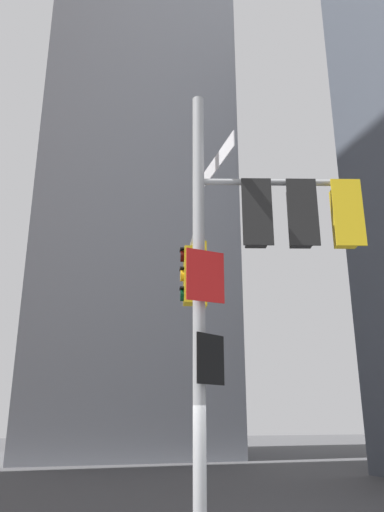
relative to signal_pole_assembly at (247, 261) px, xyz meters
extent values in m
cube|color=#9399A3|center=(2.36, 27.49, 16.83)|extent=(13.04, 13.04, 43.11)
cylinder|color=#9EA0A3|center=(-0.78, 0.08, -0.90)|extent=(0.19, 0.19, 7.64)
cylinder|color=#9EA0A3|center=(0.49, -0.28, 1.32)|extent=(2.56, 0.84, 0.11)
cylinder|color=#9EA0A3|center=(-0.60, 0.93, 0.55)|extent=(0.46, 1.72, 0.11)
cube|color=black|center=(0.05, -0.36, 0.72)|extent=(0.47, 0.16, 1.14)
cube|color=black|center=(0.11, -0.17, 0.72)|extent=(0.42, 0.42, 1.00)
cylinder|color=#360605|center=(0.16, 0.02, 1.07)|extent=(0.21, 0.11, 0.20)
cube|color=black|center=(0.16, 0.02, 1.19)|extent=(0.23, 0.13, 0.02)
cylinder|color=#3C2C06|center=(0.16, 0.02, 0.72)|extent=(0.21, 0.11, 0.20)
cube|color=black|center=(0.16, 0.02, 0.84)|extent=(0.23, 0.13, 0.02)
cylinder|color=#19C672|center=(0.16, 0.02, 0.37)|extent=(0.21, 0.11, 0.20)
cube|color=black|center=(0.16, 0.02, 0.49)|extent=(0.23, 0.13, 0.02)
cube|color=black|center=(0.75, -0.56, 0.72)|extent=(0.47, 0.16, 1.14)
cube|color=black|center=(0.80, -0.38, 0.72)|extent=(0.42, 0.42, 1.00)
cylinder|color=red|center=(0.86, -0.18, 1.07)|extent=(0.21, 0.11, 0.20)
cube|color=black|center=(0.86, -0.18, 1.19)|extent=(0.23, 0.13, 0.02)
cylinder|color=#3C2C06|center=(0.86, -0.18, 0.72)|extent=(0.21, 0.11, 0.20)
cube|color=black|center=(0.86, -0.18, 0.84)|extent=(0.23, 0.13, 0.02)
cylinder|color=#06311C|center=(0.86, -0.18, 0.37)|extent=(0.21, 0.11, 0.20)
cube|color=black|center=(0.86, -0.18, 0.49)|extent=(0.23, 0.13, 0.02)
cube|color=gold|center=(1.45, -0.76, 0.72)|extent=(0.47, 0.16, 1.14)
cube|color=gold|center=(1.50, -0.58, 0.72)|extent=(0.42, 0.42, 1.00)
cylinder|color=red|center=(1.56, -0.39, 1.07)|extent=(0.21, 0.11, 0.20)
cube|color=black|center=(1.56, -0.38, 1.19)|extent=(0.23, 0.13, 0.02)
cylinder|color=#3C2C06|center=(1.56, -0.39, 0.72)|extent=(0.21, 0.11, 0.20)
cube|color=black|center=(1.56, -0.38, 0.84)|extent=(0.23, 0.13, 0.02)
cylinder|color=#06311C|center=(1.56, -0.39, 0.37)|extent=(0.21, 0.11, 0.20)
cube|color=black|center=(1.56, -0.38, 0.49)|extent=(0.23, 0.13, 0.02)
cube|color=gold|center=(-0.41, 0.89, -0.05)|extent=(0.13, 0.48, 1.14)
cube|color=gold|center=(-0.60, 0.93, -0.05)|extent=(0.40, 0.40, 1.00)
cylinder|color=#360605|center=(-0.80, 0.97, 0.30)|extent=(0.10, 0.21, 0.20)
cube|color=black|center=(-0.80, 0.97, 0.42)|extent=(0.12, 0.23, 0.02)
cylinder|color=yellow|center=(-0.80, 0.97, -0.05)|extent=(0.10, 0.21, 0.20)
cube|color=black|center=(-0.80, 0.97, 0.07)|extent=(0.12, 0.23, 0.02)
cylinder|color=#06311C|center=(-0.80, 0.97, -0.40)|extent=(0.10, 0.21, 0.20)
cube|color=black|center=(-0.80, 0.97, -0.28)|extent=(0.12, 0.23, 0.02)
cube|color=white|center=(-0.43, 0.08, 1.77)|extent=(0.03, 1.52, 0.28)
cube|color=#19479E|center=(-0.43, 0.08, 1.77)|extent=(0.02, 1.48, 0.24)
cube|color=red|center=(-0.75, -0.13, -0.35)|extent=(0.63, 0.12, 0.80)
cube|color=white|center=(-0.75, -0.13, -0.35)|extent=(0.59, 0.11, 0.76)
cube|color=black|center=(-0.67, -0.11, -1.58)|extent=(0.52, 0.32, 0.72)
cube|color=white|center=(-0.67, -0.11, -1.58)|extent=(0.49, 0.30, 0.68)
camera|label=1|loc=(-3.07, -6.98, -2.39)|focal=34.91mm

